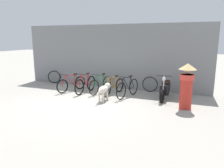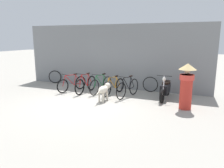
# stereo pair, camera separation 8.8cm
# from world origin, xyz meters

# --- Properties ---
(ground_plane) EXTENTS (60.00, 60.00, 0.00)m
(ground_plane) POSITION_xyz_m (0.00, 0.00, 0.00)
(ground_plane) COLOR #9E998E
(shop_wall_back) EXTENTS (9.45, 0.20, 3.09)m
(shop_wall_back) POSITION_xyz_m (0.00, 3.03, 1.54)
(shop_wall_back) COLOR slate
(shop_wall_back) RESTS_ON ground
(bicycle_0) EXTENTS (0.63, 1.62, 0.84)m
(bicycle_0) POSITION_xyz_m (-1.40, 1.56, 0.34)
(bicycle_0) COLOR black
(bicycle_0) RESTS_ON ground
(bicycle_1) EXTENTS (0.46, 1.68, 0.92)m
(bicycle_1) POSITION_xyz_m (-0.65, 1.55, 0.37)
(bicycle_1) COLOR black
(bicycle_1) RESTS_ON ground
(bicycle_2) EXTENTS (0.47, 1.67, 0.90)m
(bicycle_2) POSITION_xyz_m (0.01, 1.76, 0.37)
(bicycle_2) COLOR black
(bicycle_2) RESTS_ON ground
(bicycle_3) EXTENTS (0.52, 1.64, 0.84)m
(bicycle_3) POSITION_xyz_m (0.62, 1.75, 0.34)
(bicycle_3) COLOR black
(bicycle_3) RESTS_ON ground
(bicycle_4) EXTENTS (0.53, 1.68, 0.92)m
(bicycle_4) POSITION_xyz_m (1.35, 1.55, 0.38)
(bicycle_4) COLOR black
(bicycle_4) RESTS_ON ground
(motorcycle) EXTENTS (0.58, 1.79, 1.03)m
(motorcycle) POSITION_xyz_m (2.85, 1.83, 0.40)
(motorcycle) COLOR black
(motorcycle) RESTS_ON ground
(stray_dog) EXTENTS (0.33, 1.08, 0.68)m
(stray_dog) POSITION_xyz_m (0.67, 0.65, 0.47)
(stray_dog) COLOR beige
(stray_dog) RESTS_ON ground
(person_in_robes) EXTENTS (0.63, 0.63, 1.60)m
(person_in_robes) POSITION_xyz_m (3.70, 0.83, 0.89)
(person_in_robes) COLOR #B72D23
(person_in_robes) RESTS_ON ground
(spare_tire_left) EXTENTS (0.71, 0.04, 0.71)m
(spare_tire_left) POSITION_xyz_m (2.03, 2.78, 0.36)
(spare_tire_left) COLOR black
(spare_tire_left) RESTS_ON ground
(spare_tire_right) EXTENTS (0.67, 0.28, 0.70)m
(spare_tire_right) POSITION_xyz_m (-3.27, 2.78, 0.35)
(spare_tire_right) COLOR black
(spare_tire_right) RESTS_ON ground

